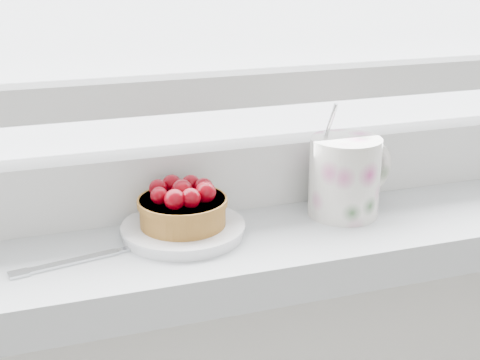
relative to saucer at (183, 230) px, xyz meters
name	(u,v)px	position (x,y,z in m)	size (l,w,h in m)	color
saucer	(183,230)	(0.00, 0.00, 0.00)	(0.12, 0.12, 0.01)	white
raspberry_tart	(183,206)	(0.00, 0.00, 0.03)	(0.09, 0.09, 0.05)	brown
floral_mug	(346,175)	(0.18, 0.00, 0.04)	(0.12, 0.09, 0.12)	silver
fork	(102,255)	(-0.08, -0.02, 0.00)	(0.17, 0.05, 0.00)	silver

